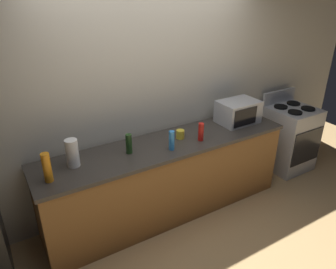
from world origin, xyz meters
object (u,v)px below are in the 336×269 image
paper_towel_roll (72,153)px  bottle_hot_sauce (201,132)px  bottle_spray_cleaner (172,140)px  mug_yellow (180,134)px  bottle_wine (129,144)px  stove_range (289,137)px  bottle_dish_soap (47,168)px  microwave (238,112)px

paper_towel_roll → bottle_hot_sauce: 1.35m
bottle_spray_cleaner → mug_yellow: bottle_spray_cleaner is taller
bottle_wine → mug_yellow: bearing=1.6°
paper_towel_roll → mug_yellow: size_ratio=2.80×
stove_range → bottle_hot_sauce: bearing=-175.7°
bottle_dish_soap → mug_yellow: 1.43m
bottle_hot_sauce → mug_yellow: size_ratio=2.06×
stove_range → bottle_wine: bottle_wine is taller
bottle_wine → bottle_spray_cleaner: 0.43m
microwave → mug_yellow: (-0.84, -0.02, -0.09)m
bottle_spray_cleaner → bottle_dish_soap: bearing=177.5°
paper_towel_roll → bottle_dish_soap: size_ratio=1.00×
paper_towel_roll → bottle_hot_sauce: size_ratio=1.36×
bottle_hot_sauce → mug_yellow: 0.23m
stove_range → paper_towel_roll: paper_towel_roll is taller
bottle_dish_soap → bottle_spray_cleaner: bearing=-2.5°
bottle_hot_sauce → bottle_wine: bearing=170.1°
mug_yellow → paper_towel_roll: bearing=179.0°
bottle_spray_cleaner → mug_yellow: bearing=38.7°
stove_range → bottle_dish_soap: 3.30m
stove_range → microwave: size_ratio=2.25×
paper_towel_roll → bottle_spray_cleaner: size_ratio=1.31×
paper_towel_roll → stove_range: bearing=-1.0°
bottle_dish_soap → bottle_hot_sauce: size_ratio=1.35×
bottle_dish_soap → bottle_spray_cleaner: bottle_dish_soap is taller
paper_towel_roll → bottle_spray_cleaner: (0.95, -0.20, -0.03)m
bottle_dish_soap → bottle_hot_sauce: (1.59, -0.03, -0.04)m
microwave → bottle_spray_cleaner: microwave is taller
bottle_hot_sauce → bottle_dish_soap: bearing=178.8°
paper_towel_roll → mug_yellow: bearing=-1.0°
microwave → bottle_spray_cleaner: size_ratio=2.32×
bottle_wine → microwave: bearing=1.4°
paper_towel_roll → bottle_dish_soap: same height
bottle_dish_soap → bottle_hot_sauce: bottle_dish_soap is taller
stove_range → mug_yellow: size_ratio=11.18×
bottle_dish_soap → bottle_wine: 0.81m
bottle_dish_soap → mug_yellow: bottle_dish_soap is taller
microwave → paper_towel_roll: (-2.01, 0.00, 0.00)m
paper_towel_roll → bottle_spray_cleaner: bearing=-11.6°
paper_towel_roll → bottle_wine: paper_towel_roll is taller
paper_towel_roll → bottle_wine: (0.55, -0.04, -0.03)m
bottle_wine → bottle_spray_cleaner: bottle_spray_cleaner is taller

